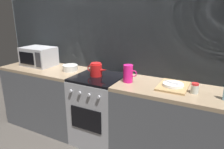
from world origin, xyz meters
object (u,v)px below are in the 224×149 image
spice_jar (195,88)px  pitcher (128,74)px  mixing_bowl (70,68)px  stove_unit (99,109)px  dish_pile (173,86)px  kettle (96,70)px  microwave (39,56)px

spice_jar → pitcher: bearing=179.9°
mixing_bowl → spice_jar: bearing=-2.1°
stove_unit → spice_jar: spice_jar is taller
dish_pile → stove_unit: bearing=-177.2°
pitcher → spice_jar: (0.71, -0.00, -0.05)m
kettle → spice_jar: (1.16, -0.03, -0.03)m
stove_unit → pitcher: size_ratio=4.50×
mixing_bowl → spice_jar: spice_jar is taller
stove_unit → mixing_bowl: (-0.46, 0.03, 0.49)m
microwave → pitcher: 1.47m
microwave → dish_pile: bearing=-0.2°
kettle → dish_pile: kettle is taller
mixing_bowl → stove_unit: bearing=-3.9°
pitcher → stove_unit: bearing=176.6°
mixing_bowl → spice_jar: size_ratio=1.90×
pitcher → spice_jar: pitcher is taller
pitcher → spice_jar: 0.72m
kettle → mixing_bowl: size_ratio=1.42×
kettle → spice_jar: size_ratio=2.71×
microwave → mixing_bowl: bearing=-1.9°
stove_unit → spice_jar: size_ratio=8.57×
mixing_bowl → microwave: bearing=178.1°
stove_unit → kettle: kettle is taller
stove_unit → pitcher: (0.41, -0.02, 0.55)m
kettle → dish_pile: size_ratio=0.71×
microwave → kettle: bearing=-2.6°
stove_unit → kettle: size_ratio=3.16×
stove_unit → microwave: 1.21m
kettle → stove_unit: bearing=-8.7°
spice_jar → microwave: bearing=178.0°
pitcher → dish_pile: 0.50m
stove_unit → kettle: 0.53m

